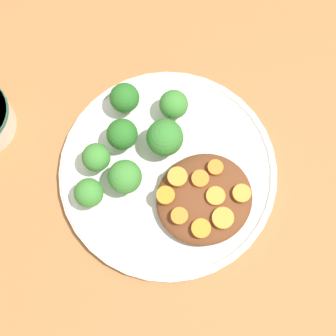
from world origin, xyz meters
TOP-DOWN VIEW (x-y plane):
  - ground_plane at (0.00, 0.00)m, footprint 4.00×4.00m
  - plate at (0.00, 0.00)m, footprint 0.29×0.29m
  - stew_mound at (-0.01, 0.06)m, footprint 0.13×0.12m
  - broccoli_floret_0 at (0.03, -0.07)m, footprint 0.04×0.04m
  - broccoli_floret_1 at (-0.05, -0.06)m, footprint 0.04×0.04m
  - broccoli_floret_2 at (-0.02, -0.03)m, footprint 0.05×0.05m
  - broccoli_floret_3 at (0.07, -0.06)m, footprint 0.04×0.04m
  - broccoli_floret_4 at (0.10, -0.03)m, footprint 0.04×0.04m
  - broccoli_floret_5 at (0.05, -0.02)m, footprint 0.04×0.04m
  - broccoli_floret_6 at (-0.01, -0.11)m, footprint 0.04×0.04m
  - carrot_slice_0 at (0.01, 0.09)m, footprint 0.02×0.02m
  - carrot_slice_1 at (-0.05, 0.08)m, footprint 0.02×0.02m
  - carrot_slice_2 at (-0.02, 0.10)m, footprint 0.03×0.03m
  - carrot_slice_3 at (-0.00, 0.02)m, footprint 0.03×0.03m
  - carrot_slice_4 at (-0.02, 0.07)m, footprint 0.02×0.02m
  - carrot_slice_5 at (-0.02, 0.04)m, footprint 0.02×0.02m
  - carrot_slice_6 at (-0.05, 0.04)m, footprint 0.02×0.02m
  - carrot_slice_7 at (0.03, 0.03)m, footprint 0.02×0.02m
  - carrot_slice_8 at (0.03, 0.06)m, footprint 0.02×0.02m

SIDE VIEW (x-z plane):
  - ground_plane at x=0.00m, z-range 0.00..0.00m
  - plate at x=0.00m, z-range 0.00..0.02m
  - stew_mound at x=-0.01m, z-range 0.02..0.05m
  - broccoli_floret_4 at x=0.10m, z-range 0.02..0.07m
  - broccoli_floret_1 at x=-0.05m, z-range 0.02..0.07m
  - broccoli_floret_6 at x=-0.01m, z-range 0.02..0.07m
  - carrot_slice_0 at x=0.01m, z-range 0.05..0.05m
  - broccoli_floret_3 at x=0.07m, z-range 0.02..0.08m
  - carrot_slice_8 at x=0.03m, z-range 0.05..0.05m
  - carrot_slice_7 at x=0.03m, z-range 0.05..0.05m
  - carrot_slice_2 at x=-0.02m, z-range 0.05..0.05m
  - carrot_slice_6 at x=-0.05m, z-range 0.05..0.05m
  - broccoli_floret_0 at x=0.03m, z-range 0.02..0.08m
  - carrot_slice_3 at x=0.00m, z-range 0.05..0.05m
  - carrot_slice_1 at x=-0.05m, z-range 0.05..0.05m
  - broccoli_floret_5 at x=0.05m, z-range 0.02..0.08m
  - carrot_slice_4 at x=-0.02m, z-range 0.05..0.05m
  - carrot_slice_5 at x=-0.02m, z-range 0.05..0.05m
  - broccoli_floret_2 at x=-0.02m, z-range 0.02..0.08m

